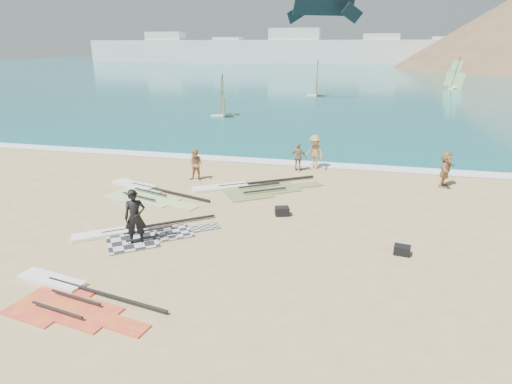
% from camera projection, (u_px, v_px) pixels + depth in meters
% --- Properties ---
extents(ground, '(300.00, 300.00, 0.00)m').
position_uv_depth(ground, '(225.00, 259.00, 14.04)').
color(ground, tan).
rests_on(ground, ground).
extents(sea, '(300.00, 240.00, 0.06)m').
position_uv_depth(sea, '(348.00, 66.00, 135.42)').
color(sea, '#0B514F').
rests_on(sea, ground).
extents(surf_line, '(300.00, 1.20, 0.04)m').
position_uv_depth(surf_line, '(286.00, 163.00, 25.35)').
color(surf_line, white).
rests_on(surf_line, ground).
extents(far_town, '(160.00, 8.00, 12.00)m').
position_uv_depth(far_town, '(306.00, 50.00, 153.90)').
color(far_town, white).
rests_on(far_town, ground).
extents(rig_grey, '(5.10, 4.02, 0.20)m').
position_uv_depth(rig_grey, '(136.00, 234.00, 15.78)').
color(rig_grey, '#242326').
rests_on(rig_grey, ground).
extents(rig_green, '(5.77, 3.34, 0.20)m').
position_uv_depth(rig_green, '(145.00, 192.00, 20.29)').
color(rig_green, '#7BCB27').
rests_on(rig_green, ground).
extents(rig_orange, '(6.19, 4.58, 0.20)m').
position_uv_depth(rig_orange, '(249.00, 188.00, 20.83)').
color(rig_orange, orange).
rests_on(rig_orange, ground).
extents(rig_red, '(5.16, 2.48, 0.20)m').
position_uv_depth(rig_red, '(66.00, 296.00, 11.91)').
color(rig_red, '#E11842').
rests_on(rig_red, ground).
extents(gear_bag_near, '(0.67, 0.57, 0.36)m').
position_uv_depth(gear_bag_near, '(282.00, 211.00, 17.58)').
color(gear_bag_near, black).
rests_on(gear_bag_near, ground).
extents(gear_bag_far, '(0.58, 0.45, 0.32)m').
position_uv_depth(gear_bag_far, '(402.00, 250.00, 14.31)').
color(gear_bag_far, black).
rests_on(gear_bag_far, ground).
extents(person_wetsuit, '(0.87, 0.77, 2.00)m').
position_uv_depth(person_wetsuit, '(135.00, 217.00, 14.83)').
color(person_wetsuit, black).
rests_on(person_wetsuit, ground).
extents(beachgoer_left, '(0.80, 0.62, 1.64)m').
position_uv_depth(beachgoer_left, '(196.00, 165.00, 21.93)').
color(beachgoer_left, '#AF7A52').
rests_on(beachgoer_left, ground).
extents(beachgoer_mid, '(1.43, 1.31, 1.93)m').
position_uv_depth(beachgoer_mid, '(315.00, 152.00, 23.92)').
color(beachgoer_mid, '#A9804F').
rests_on(beachgoer_mid, ground).
extents(beachgoer_back, '(0.96, 0.52, 1.56)m').
position_uv_depth(beachgoer_back, '(298.00, 157.00, 23.59)').
color(beachgoer_back, '#957351').
rests_on(beachgoer_back, ground).
extents(beachgoer_right, '(1.06, 1.73, 1.78)m').
position_uv_depth(beachgoer_right, '(445.00, 169.00, 20.92)').
color(beachgoer_right, '#A9794C').
rests_on(beachgoer_right, ground).
extents(windsurfer_left, '(2.27, 2.44, 4.06)m').
position_uv_depth(windsurfer_left, '(222.00, 104.00, 41.23)').
color(windsurfer_left, white).
rests_on(windsurfer_left, ground).
extents(windsurfer_centre, '(2.64, 3.12, 4.68)m').
position_uv_depth(windsurfer_centre, '(317.00, 86.00, 57.49)').
color(windsurfer_centre, white).
rests_on(windsurfer_centre, ground).
extents(windsurfer_right, '(2.87, 2.70, 4.87)m').
position_uv_depth(windsurfer_right, '(455.00, 80.00, 66.88)').
color(windsurfer_right, white).
rests_on(windsurfer_right, ground).
extents(kitesurf_kite, '(7.84, 5.04, 2.78)m').
position_uv_depth(kitesurf_kite, '(324.00, 9.00, 49.91)').
color(kitesurf_kite, black).
rests_on(kitesurf_kite, ground).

